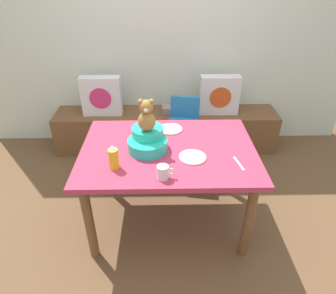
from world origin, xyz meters
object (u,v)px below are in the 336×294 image
at_px(book_stack, 171,109).
at_px(infant_seat_teal, 148,140).
at_px(teddy_bear, 147,116).
at_px(dinner_plate_far, 171,129).
at_px(pillow_floral_right, 219,95).
at_px(dinner_plate_near, 193,157).
at_px(dining_table, 168,159).
at_px(pillow_floral_left, 101,96).
at_px(ketchup_bottle, 114,157).
at_px(coffee_mug, 163,172).
at_px(highchair, 183,125).

height_order(book_stack, infant_seat_teal, infant_seat_teal).
relative_size(teddy_bear, dinner_plate_far, 1.25).
bearing_deg(pillow_floral_right, teddy_bear, -122.23).
bearing_deg(dinner_plate_near, book_stack, 94.95).
bearing_deg(dining_table, infant_seat_teal, 178.99).
xyz_separation_m(pillow_floral_right, dining_table, (-0.60, -1.21, -0.04)).
height_order(pillow_floral_left, dinner_plate_near, pillow_floral_left).
relative_size(pillow_floral_left, ketchup_bottle, 2.38).
height_order(coffee_mug, dinner_plate_near, coffee_mug).
xyz_separation_m(book_stack, infant_seat_teal, (-0.21, -1.23, 0.31)).
distance_m(infant_seat_teal, dinner_plate_near, 0.36).
bearing_deg(highchair, dining_table, -102.39).
height_order(infant_seat_teal, teddy_bear, teddy_bear).
bearing_deg(dinner_plate_far, infant_seat_teal, -121.61).
relative_size(pillow_floral_right, coffee_mug, 3.67).
height_order(book_stack, dining_table, dining_table).
xyz_separation_m(pillow_floral_right, teddy_bear, (-0.76, -1.21, 0.34)).
distance_m(ketchup_bottle, coffee_mug, 0.36).
relative_size(infant_seat_teal, teddy_bear, 1.32).
height_order(pillow_floral_right, ketchup_bottle, ketchup_bottle).
relative_size(highchair, coffee_mug, 6.58).
xyz_separation_m(teddy_bear, coffee_mug, (0.12, -0.37, -0.23)).
relative_size(pillow_floral_left, dinner_plate_near, 2.20).
height_order(pillow_floral_right, book_stack, pillow_floral_right).
distance_m(pillow_floral_right, book_stack, 0.58).
xyz_separation_m(highchair, infant_seat_teal, (-0.33, -0.79, 0.29)).
relative_size(book_stack, dinner_plate_near, 1.00).
bearing_deg(dining_table, pillow_floral_left, 121.06).
bearing_deg(highchair, book_stack, 104.96).
relative_size(infant_seat_teal, dinner_plate_near, 1.65).
bearing_deg(infant_seat_teal, pillow_floral_right, 57.76).
height_order(pillow_floral_right, infant_seat_teal, same).
height_order(pillow_floral_left, coffee_mug, pillow_floral_left).
relative_size(pillow_floral_left, book_stack, 2.20).
bearing_deg(dinner_plate_far, coffee_mug, -95.61).
relative_size(infant_seat_teal, dinner_plate_far, 1.65).
bearing_deg(book_stack, teddy_bear, -99.90).
xyz_separation_m(infant_seat_teal, teddy_bear, (-0.00, -0.00, 0.21)).
relative_size(book_stack, dining_table, 0.15).
bearing_deg(dinner_plate_far, dining_table, -94.88).
bearing_deg(coffee_mug, pillow_floral_left, 113.60).
bearing_deg(dinner_plate_far, pillow_floral_right, 57.56).
bearing_deg(book_stack, dining_table, -92.67).
height_order(infant_seat_teal, ketchup_bottle, ketchup_bottle).
height_order(highchair, dinner_plate_near, highchair).
relative_size(dining_table, infant_seat_teal, 4.07).
distance_m(pillow_floral_right, dining_table, 1.35).
distance_m(highchair, infant_seat_teal, 0.90).
bearing_deg(dining_table, dinner_plate_near, -37.24).
xyz_separation_m(pillow_floral_right, dinner_plate_far, (-0.58, -0.91, 0.07)).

